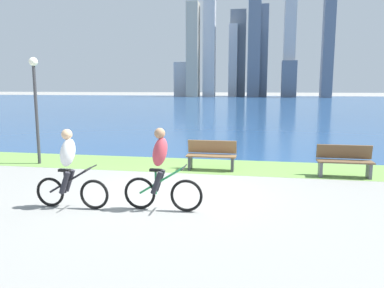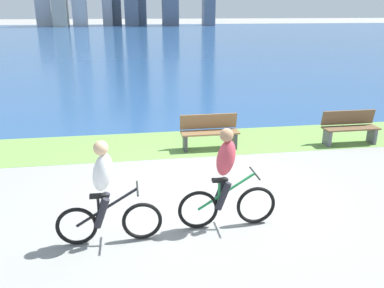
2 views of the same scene
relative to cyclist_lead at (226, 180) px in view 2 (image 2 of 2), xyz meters
name	(u,v)px [view 2 (image 2 of 2)]	position (x,y,z in m)	size (l,w,h in m)	color
ground_plane	(206,194)	(-0.07, 1.25, -0.84)	(300.00, 300.00, 0.00)	gray
grass_strip_bayside	(184,143)	(-0.07, 4.45, -0.84)	(120.00, 2.26, 0.01)	#6B9947
bay_water_surface	(136,36)	(-0.07, 50.19, -0.84)	(300.00, 89.22, 0.00)	navy
cyclist_lead	(226,180)	(0.00, 0.00, 0.00)	(1.66, 0.52, 1.71)	black
cyclist_trailing	(105,193)	(-1.92, -0.19, -0.01)	(1.63, 0.52, 1.67)	black
bench_near_path	(209,132)	(0.53, 3.93, -0.39)	(1.50, 0.47, 0.90)	brown
bench_far_along_path	(350,128)	(4.34, 3.73, -0.39)	(1.50, 0.47, 0.90)	brown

